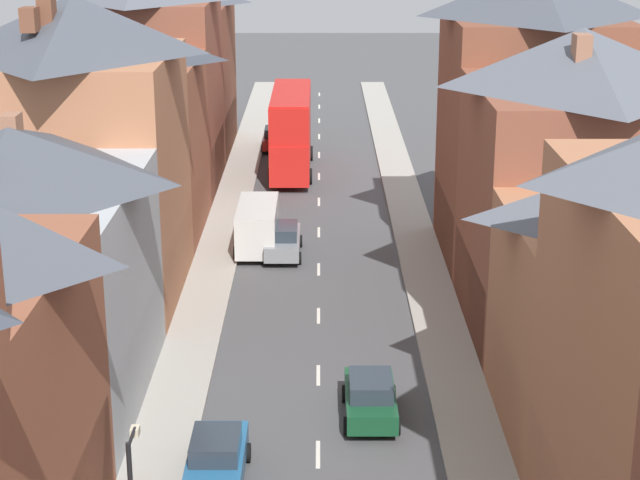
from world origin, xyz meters
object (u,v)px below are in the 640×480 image
car_parked_left_a (218,458)px  car_near_silver (276,138)px  car_parked_right_a (284,240)px  car_near_blue (371,397)px  double_decker_bus_lead (292,130)px  delivery_van (258,225)px

car_parked_left_a → car_near_silver: bearing=90.0°
car_parked_right_a → car_near_blue: bearing=-78.4°
car_near_blue → car_parked_right_a: car_parked_right_a is taller
double_decker_bus_lead → car_near_silver: 6.94m
double_decker_bus_lead → car_parked_left_a: double_decker_bus_lead is taller
double_decker_bus_lead → car_parked_left_a: (-1.29, -38.82, -1.98)m
car_near_silver → car_parked_right_a: car_parked_right_a is taller
double_decker_bus_lead → car_near_blue: 34.83m
delivery_van → car_near_silver: bearing=90.0°
car_near_blue → car_near_silver: bearing=96.8°
car_near_silver → car_parked_right_a: size_ratio=0.90×
car_parked_left_a → delivery_van: (0.00, 22.61, 0.51)m
car_near_silver → delivery_van: size_ratio=0.76×
double_decker_bus_lead → car_parked_right_a: double_decker_bus_lead is taller
car_near_blue → double_decker_bus_lead: bearing=96.0°
car_parked_right_a → double_decker_bus_lead: bearing=90.0°
double_decker_bus_lead → car_parked_right_a: (0.01, -17.03, -1.99)m
car_parked_left_a → delivery_van: bearing=90.0°
car_parked_right_a → car_parked_left_a: bearing=-93.4°
double_decker_bus_lead → car_near_silver: bearing=101.2°
double_decker_bus_lead → delivery_van: bearing=-94.6°
car_near_blue → car_near_silver: (-4.90, 41.10, 0.02)m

